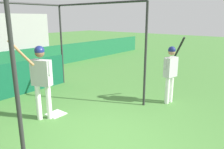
# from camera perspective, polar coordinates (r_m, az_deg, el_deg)

# --- Properties ---
(ground_plane) EXTENTS (60.00, 60.00, 0.00)m
(ground_plane) POSITION_cam_1_polar(r_m,az_deg,el_deg) (4.89, -1.78, -17.07)
(ground_plane) COLOR #477F38
(batting_cage) EXTENTS (3.93, 3.84, 3.04)m
(batting_cage) POSITION_cam_1_polar(r_m,az_deg,el_deg) (7.21, -21.40, 3.31)
(batting_cage) COLOR #282828
(batting_cage) RESTS_ON ground
(home_plate) EXTENTS (0.44, 0.44, 0.02)m
(home_plate) POSITION_cam_1_polar(r_m,az_deg,el_deg) (6.27, -14.41, -9.94)
(home_plate) COLOR white
(home_plate) RESTS_ON ground
(player_batter) EXTENTS (0.71, 0.83, 2.06)m
(player_batter) POSITION_cam_1_polar(r_m,az_deg,el_deg) (5.70, -18.06, -0.16)
(player_batter) COLOR white
(player_batter) RESTS_ON ground
(player_waiting) EXTENTS (0.77, 0.47, 2.03)m
(player_waiting) POSITION_cam_1_polar(r_m,az_deg,el_deg) (6.79, 15.08, 1.28)
(player_waiting) COLOR white
(player_waiting) RESTS_ON ground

